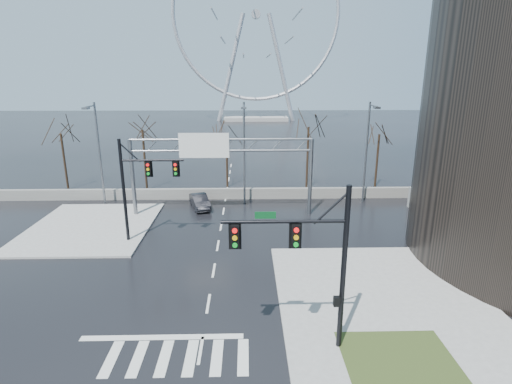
{
  "coord_description": "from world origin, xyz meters",
  "views": [
    {
      "loc": [
        2.22,
        -19.93,
        12.4
      ],
      "look_at": [
        2.91,
        8.73,
        4.0
      ],
      "focal_mm": 28.0,
      "sensor_mm": 36.0,
      "label": 1
    }
  ],
  "objects_px": {
    "signal_mast_near": "(314,254)",
    "ferris_wheel": "(256,22)",
    "sign_gantry": "(217,160)",
    "car": "(200,201)",
    "signal_mast_far": "(138,181)"
  },
  "relations": [
    {
      "from": "signal_mast_near",
      "to": "car",
      "type": "distance_m",
      "value": 22.72
    },
    {
      "from": "signal_mast_near",
      "to": "signal_mast_far",
      "type": "height_order",
      "value": "same"
    },
    {
      "from": "signal_mast_near",
      "to": "signal_mast_far",
      "type": "bearing_deg",
      "value": 130.26
    },
    {
      "from": "ferris_wheel",
      "to": "car",
      "type": "height_order",
      "value": "ferris_wheel"
    },
    {
      "from": "signal_mast_near",
      "to": "ferris_wheel",
      "type": "bearing_deg",
      "value": 90.08
    },
    {
      "from": "ferris_wheel",
      "to": "car",
      "type": "xyz_separation_m",
      "value": [
        -7.33,
        -78.0,
        -25.47
      ]
    },
    {
      "from": "ferris_wheel",
      "to": "sign_gantry",
      "type": "bearing_deg",
      "value": -93.84
    },
    {
      "from": "signal_mast_near",
      "to": "ferris_wheel",
      "type": "height_order",
      "value": "ferris_wheel"
    },
    {
      "from": "signal_mast_near",
      "to": "signal_mast_far",
      "type": "xyz_separation_m",
      "value": [
        -11.01,
        13.0,
        -0.04
      ]
    },
    {
      "from": "signal_mast_far",
      "to": "sign_gantry",
      "type": "relative_size",
      "value": 0.49
    },
    {
      "from": "signal_mast_near",
      "to": "sign_gantry",
      "type": "xyz_separation_m",
      "value": [
        -5.52,
        19.0,
        0.31
      ]
    },
    {
      "from": "signal_mast_far",
      "to": "sign_gantry",
      "type": "distance_m",
      "value": 8.14
    },
    {
      "from": "signal_mast_near",
      "to": "ferris_wheel",
      "type": "distance_m",
      "value": 101.29
    },
    {
      "from": "signal_mast_near",
      "to": "ferris_wheel",
      "type": "xyz_separation_m",
      "value": [
        -0.14,
        99.04,
        21.26
      ]
    },
    {
      "from": "signal_mast_far",
      "to": "car",
      "type": "bearing_deg",
      "value": 66.27
    }
  ]
}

